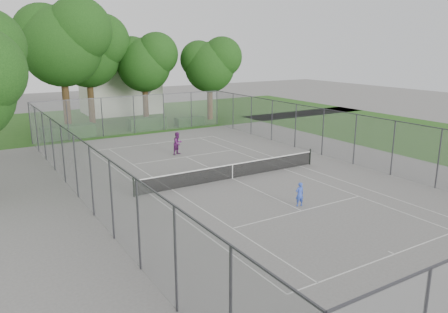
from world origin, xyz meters
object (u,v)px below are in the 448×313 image
tennis_net (232,171)px  girl_player (300,194)px  woman_player (178,143)px  house (120,78)px

tennis_net → girl_player: bearing=-86.4°
girl_player → woman_player: size_ratio=0.74×
tennis_net → house: (3.19, 30.18, 3.70)m
tennis_net → girl_player: size_ratio=10.15×
house → woman_player: house is taller
tennis_net → house: 30.57m
tennis_net → woman_player: 7.43m
tennis_net → girl_player: 5.81m
house → woman_player: (-3.33, -22.76, -3.35)m
woman_player → house: bearing=59.2°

